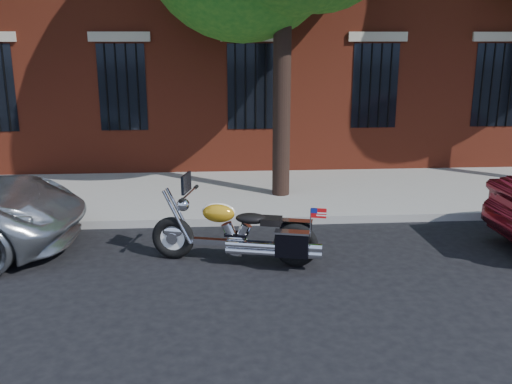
{
  "coord_description": "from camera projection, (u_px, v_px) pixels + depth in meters",
  "views": [
    {
      "loc": [
        -0.82,
        -8.6,
        3.35
      ],
      "look_at": [
        -0.17,
        0.8,
        0.78
      ],
      "focal_mm": 40.0,
      "sensor_mm": 36.0,
      "label": 1
    }
  ],
  "objects": [
    {
      "name": "curb",
      "position": [
        263.0,
        220.0,
        10.52
      ],
      "size": [
        40.0,
        0.16,
        0.15
      ],
      "primitive_type": "cube",
      "color": "gray",
      "rests_on": "ground"
    },
    {
      "name": "ground",
      "position": [
        270.0,
        251.0,
        9.21
      ],
      "size": [
        120.0,
        120.0,
        0.0
      ],
      "primitive_type": "plane",
      "color": "black",
      "rests_on": "ground"
    },
    {
      "name": "motorcycle",
      "position": [
        242.0,
        235.0,
        8.61
      ],
      "size": [
        2.57,
        1.19,
        1.36
      ],
      "rotation": [
        0.0,
        0.0,
        -0.24
      ],
      "color": "black",
      "rests_on": "ground"
    },
    {
      "name": "sidewalk",
      "position": [
        256.0,
        193.0,
        12.33
      ],
      "size": [
        40.0,
        3.6,
        0.15
      ],
      "primitive_type": "cube",
      "color": "gray",
      "rests_on": "ground"
    }
  ]
}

